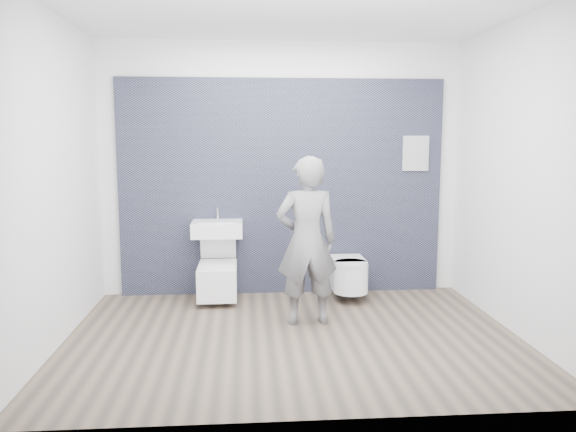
{
  "coord_description": "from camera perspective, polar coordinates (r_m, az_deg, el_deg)",
  "views": [
    {
      "loc": [
        -0.41,
        -4.78,
        1.75
      ],
      "look_at": [
        0.0,
        0.6,
        1.0
      ],
      "focal_mm": 35.0,
      "sensor_mm": 36.0,
      "label": 1
    }
  ],
  "objects": [
    {
      "name": "room_shell",
      "position": [
        4.79,
        0.55,
        7.79
      ],
      "size": [
        4.0,
        4.0,
        4.0
      ],
      "color": "silver",
      "rests_on": "ground"
    },
    {
      "name": "visitor",
      "position": [
        5.26,
        1.92,
        -2.55
      ],
      "size": [
        0.61,
        0.43,
        1.59
      ],
      "primitive_type": "imported",
      "rotation": [
        0.0,
        0.0,
        3.22
      ],
      "color": "slate",
      "rests_on": "ground"
    },
    {
      "name": "ground",
      "position": [
        5.1,
        0.53,
        -12.14
      ],
      "size": [
        4.0,
        4.0,
        0.0
      ],
      "primitive_type": "plane",
      "color": "brown",
      "rests_on": "ground"
    },
    {
      "name": "toilet_rounded",
      "position": [
        6.18,
        6.19,
        -5.92
      ],
      "size": [
        0.37,
        0.63,
        0.34
      ],
      "color": "white",
      "rests_on": "ground"
    },
    {
      "name": "washbasin",
      "position": [
        6.1,
        -7.2,
        -1.25
      ],
      "size": [
        0.54,
        0.41,
        0.41
      ],
      "color": "white",
      "rests_on": "ground"
    },
    {
      "name": "tile_wall",
      "position": [
        6.5,
        -0.59,
        -7.7
      ],
      "size": [
        3.6,
        0.06,
        2.4
      ],
      "primitive_type": "cube",
      "color": "black",
      "rests_on": "ground"
    },
    {
      "name": "info_placard",
      "position": [
        6.72,
        12.42,
        -7.36
      ],
      "size": [
        0.29,
        0.03,
        0.39
      ],
      "primitive_type": "cube",
      "color": "white",
      "rests_on": "ground"
    },
    {
      "name": "toilet_square",
      "position": [
        6.12,
        -7.15,
        -6.26
      ],
      "size": [
        0.41,
        0.59,
        0.79
      ],
      "color": "white",
      "rests_on": "ground"
    }
  ]
}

